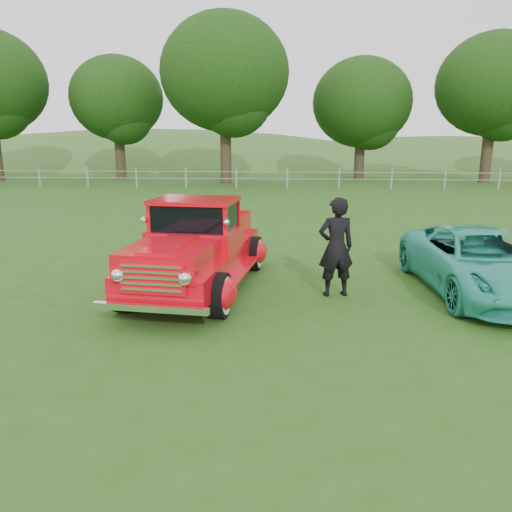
# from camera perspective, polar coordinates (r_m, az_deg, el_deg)

# --- Properties ---
(ground) EXTENTS (140.00, 140.00, 0.00)m
(ground) POSITION_cam_1_polar(r_m,az_deg,el_deg) (7.97, 1.35, -7.86)
(ground) COLOR #264D14
(ground) RESTS_ON ground
(distant_hills) EXTENTS (116.00, 60.00, 18.00)m
(distant_hills) POSITION_cam_1_polar(r_m,az_deg,el_deg) (67.44, 0.47, 7.02)
(distant_hills) COLOR #375E22
(distant_hills) RESTS_ON ground
(fence_line) EXTENTS (48.00, 0.12, 1.20)m
(fence_line) POSITION_cam_1_polar(r_m,az_deg,el_deg) (29.51, 3.59, 8.89)
(fence_line) COLOR gray
(fence_line) RESTS_ON ground
(tree_mid_west) EXTENTS (6.40, 6.40, 8.46)m
(tree_mid_west) POSITION_cam_1_polar(r_m,az_deg,el_deg) (37.61, -15.63, 16.94)
(tree_mid_west) COLOR #312318
(tree_mid_west) RESTS_ON ground
(tree_near_west) EXTENTS (8.00, 8.00, 10.42)m
(tree_near_west) POSITION_cam_1_polar(r_m,az_deg,el_deg) (32.95, -3.60, 20.14)
(tree_near_west) COLOR #312318
(tree_near_west) RESTS_ON ground
(tree_near_east) EXTENTS (6.80, 6.80, 8.33)m
(tree_near_east) POSITION_cam_1_polar(r_m,az_deg,el_deg) (36.79, 12.01, 16.75)
(tree_near_east) COLOR #312318
(tree_near_east) RESTS_ON ground
(tree_mid_east) EXTENTS (7.20, 7.20, 9.44)m
(tree_mid_east) POSITION_cam_1_polar(r_m,az_deg,el_deg) (36.81, 25.55, 17.24)
(tree_mid_east) COLOR #312318
(tree_mid_east) RESTS_ON ground
(red_pickup) EXTENTS (2.61, 5.14, 1.78)m
(red_pickup) POSITION_cam_1_polar(r_m,az_deg,el_deg) (9.69, -6.73, 0.82)
(red_pickup) COLOR black
(red_pickup) RESTS_ON ground
(teal_sedan) EXTENTS (2.34, 4.52, 1.22)m
(teal_sedan) POSITION_cam_1_polar(r_m,az_deg,el_deg) (10.28, 24.30, -0.62)
(teal_sedan) COLOR teal
(teal_sedan) RESTS_ON ground
(man) EXTENTS (0.76, 0.59, 1.85)m
(man) POSITION_cam_1_polar(r_m,az_deg,el_deg) (9.29, 9.13, 1.01)
(man) COLOR black
(man) RESTS_ON ground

